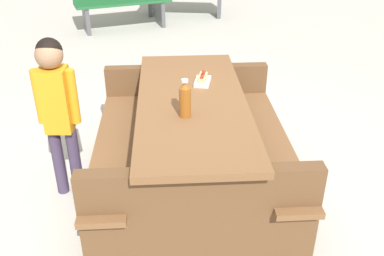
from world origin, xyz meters
TOP-DOWN VIEW (x-y plane):
  - ground_plane at (0.00, 0.00)m, footprint 30.00×30.00m
  - picnic_table at (0.00, 0.00)m, footprint 2.09×1.80m
  - soda_bottle at (-0.24, 0.00)m, footprint 0.08×0.08m
  - hotdog_tray at (0.30, -0.03)m, footprint 0.18×0.12m
  - child_in_coat at (-0.23, 0.90)m, footprint 0.20×0.30m
  - park_bench_near at (4.00, 1.88)m, footprint 1.12×1.49m

SIDE VIEW (x-z plane):
  - ground_plane at x=0.00m, z-range 0.00..0.00m
  - picnic_table at x=0.00m, z-range 0.07..0.82m
  - park_bench_near at x=4.00m, z-range 0.02..0.87m
  - child_in_coat at x=-0.23m, z-range 0.17..1.38m
  - hotdog_tray at x=0.30m, z-range 0.74..0.82m
  - soda_bottle at x=-0.24m, z-range 0.74..1.00m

